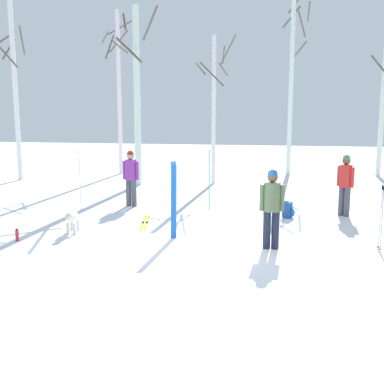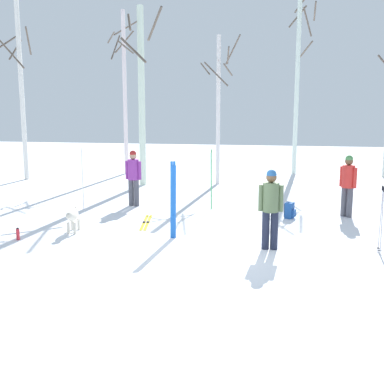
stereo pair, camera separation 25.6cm
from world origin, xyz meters
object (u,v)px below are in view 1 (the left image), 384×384
(ski_pair_lying_1, at_px, (145,222))
(backpack_0, at_px, (288,210))
(birch_tree_5, at_px, (383,101))
(birch_tree_0, at_px, (15,89))
(dog, at_px, (72,217))
(birch_tree_2, at_px, (137,93))
(person_2, at_px, (131,175))
(ski_pair_planted_0, at_px, (80,180))
(person_4, at_px, (272,204))
(ski_pair_planted_1, at_px, (209,180))
(ski_pair_planted_2, at_px, (174,200))
(birch_tree_3, at_px, (214,106))
(water_bottle_0, at_px, (17,235))
(person_0, at_px, (345,181))
(birch_tree_1, at_px, (119,89))
(birch_tree_4, at_px, (292,80))
(ski_poles_1, at_px, (381,217))

(ski_pair_lying_1, bearing_deg, backpack_0, 18.77)
(birch_tree_5, bearing_deg, birch_tree_0, -166.22)
(dog, xyz_separation_m, ski_pair_lying_1, (1.45, 1.30, -0.38))
(ski_pair_lying_1, relative_size, birch_tree_2, 0.25)
(person_2, xyz_separation_m, ski_pair_planted_0, (-1.29, -0.83, -0.07))
(ski_pair_planted_0, distance_m, birch_tree_2, 5.51)
(person_4, distance_m, dog, 4.79)
(person_4, distance_m, ski_pair_planted_0, 6.32)
(dog, height_order, ski_pair_planted_1, ski_pair_planted_1)
(ski_pair_planted_2, xyz_separation_m, birch_tree_3, (-0.13, 8.18, 2.17))
(water_bottle_0, bearing_deg, ski_pair_planted_2, 13.75)
(ski_pair_planted_0, relative_size, birch_tree_0, 0.25)
(water_bottle_0, bearing_deg, ski_pair_planted_0, 88.26)
(person_0, height_order, dog, person_0)
(birch_tree_1, xyz_separation_m, birch_tree_3, (4.64, -2.33, -0.79))
(ski_pair_planted_0, bearing_deg, person_2, 32.71)
(person_2, distance_m, birch_tree_0, 8.19)
(person_2, bearing_deg, person_4, -41.69)
(person_4, height_order, birch_tree_4, birch_tree_4)
(person_4, bearing_deg, birch_tree_5, 69.06)
(birch_tree_4, distance_m, birch_tree_5, 4.03)
(ski_poles_1, distance_m, birch_tree_5, 12.31)
(person_4, height_order, birch_tree_0, birch_tree_0)
(person_2, bearing_deg, dog, -97.63)
(birch_tree_1, relative_size, birch_tree_3, 1.27)
(ski_pair_planted_1, bearing_deg, birch_tree_0, 152.30)
(backpack_0, distance_m, birch_tree_1, 11.45)
(dog, distance_m, birch_tree_4, 13.43)
(ski_pair_planted_2, bearing_deg, birch_tree_5, 59.48)
(ski_pair_planted_0, height_order, backpack_0, ski_pair_planted_0)
(birch_tree_4, bearing_deg, person_2, -120.74)
(birch_tree_5, bearing_deg, person_2, -137.27)
(dog, height_order, ski_pair_planted_2, ski_pair_planted_2)
(ski_pair_planted_1, height_order, birch_tree_4, birch_tree_4)
(person_4, xyz_separation_m, ski_pair_planted_0, (-5.57, 2.98, -0.07))
(person_0, bearing_deg, ski_pair_planted_1, 177.15)
(birch_tree_3, height_order, birch_tree_4, birch_tree_4)
(birch_tree_5, bearing_deg, person_0, -107.17)
(person_0, bearing_deg, ski_poles_1, -85.28)
(person_2, bearing_deg, birch_tree_3, 68.22)
(birch_tree_0, xyz_separation_m, birch_tree_3, (8.19, 0.33, -0.71))
(dog, relative_size, birch_tree_2, 0.13)
(birch_tree_1, bearing_deg, birch_tree_0, -143.11)
(birch_tree_2, height_order, birch_tree_5, birch_tree_2)
(ski_pair_planted_0, height_order, ski_poles_1, ski_pair_planted_0)
(dog, xyz_separation_m, birch_tree_5, (9.32, 11.53, 2.89))
(ski_pair_planted_0, distance_m, birch_tree_5, 13.80)
(birch_tree_5, bearing_deg, dog, -128.94)
(ski_pair_planted_0, xyz_separation_m, ski_pair_planted_2, (3.35, -2.53, -0.02))
(birch_tree_4, bearing_deg, birch_tree_1, -171.17)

